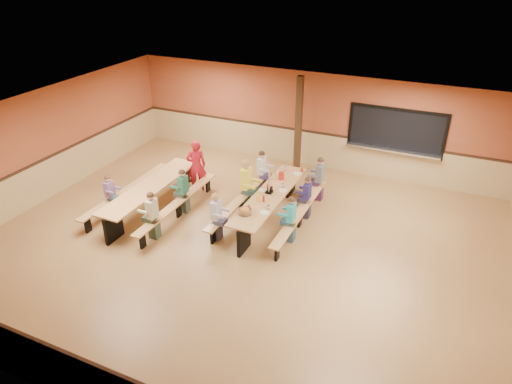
% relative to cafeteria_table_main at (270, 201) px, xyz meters
% --- Properties ---
extents(ground, '(12.00, 12.00, 0.00)m').
position_rel_cafeteria_table_main_xyz_m(ground, '(-0.17, -1.30, -0.53)').
color(ground, olive).
rests_on(ground, ground).
extents(room_envelope, '(12.04, 10.04, 3.02)m').
position_rel_cafeteria_table_main_xyz_m(room_envelope, '(-0.17, -1.30, 0.16)').
color(room_envelope, '#974A2C').
rests_on(room_envelope, ground).
extents(kitchen_pass_through, '(2.78, 0.28, 1.38)m').
position_rel_cafeteria_table_main_xyz_m(kitchen_pass_through, '(2.43, 3.66, 0.96)').
color(kitchen_pass_through, black).
rests_on(kitchen_pass_through, ground).
extents(structural_post, '(0.18, 0.18, 3.00)m').
position_rel_cafeteria_table_main_xyz_m(structural_post, '(-0.37, 3.10, 0.97)').
color(structural_post, '#321F10').
rests_on(structural_post, ground).
extents(cafeteria_table_main, '(1.91, 3.70, 0.74)m').
position_rel_cafeteria_table_main_xyz_m(cafeteria_table_main, '(0.00, 0.00, 0.00)').
color(cafeteria_table_main, '#BB844A').
rests_on(cafeteria_table_main, ground).
extents(cafeteria_table_second, '(1.91, 3.70, 0.74)m').
position_rel_cafeteria_table_main_xyz_m(cafeteria_table_second, '(-3.06, -0.85, 0.00)').
color(cafeteria_table_second, '#BB844A').
rests_on(cafeteria_table_second, ground).
extents(seated_child_white_left, '(0.38, 0.31, 1.22)m').
position_rel_cafeteria_table_main_xyz_m(seated_child_white_left, '(-0.83, -1.35, 0.09)').
color(seated_child_white_left, silver).
rests_on(seated_child_white_left, ground).
extents(seated_adult_yellow, '(0.45, 0.37, 1.38)m').
position_rel_cafeteria_table_main_xyz_m(seated_adult_yellow, '(-0.83, 0.31, 0.17)').
color(seated_adult_yellow, '#FFEA3E').
rests_on(seated_adult_yellow, ground).
extents(seated_child_grey_left, '(0.38, 0.31, 1.23)m').
position_rel_cafeteria_table_main_xyz_m(seated_child_grey_left, '(-0.83, 1.35, 0.09)').
color(seated_child_grey_left, silver).
rests_on(seated_child_grey_left, ground).
extents(seated_child_teal_right, '(0.35, 0.29, 1.18)m').
position_rel_cafeteria_table_main_xyz_m(seated_child_teal_right, '(0.83, -0.70, 0.06)').
color(seated_child_teal_right, teal).
rests_on(seated_child_teal_right, ground).
extents(seated_child_navy_right, '(0.34, 0.28, 1.15)m').
position_rel_cafeteria_table_main_xyz_m(seated_child_navy_right, '(0.83, 0.49, 0.05)').
color(seated_child_navy_right, navy).
rests_on(seated_child_navy_right, ground).
extents(seated_child_char_right, '(0.39, 0.32, 1.25)m').
position_rel_cafeteria_table_main_xyz_m(seated_child_char_right, '(0.82, 1.55, 0.10)').
color(seated_child_char_right, '#575D63').
rests_on(seated_child_char_right, ground).
extents(seated_child_purple_sec, '(0.33, 0.27, 1.13)m').
position_rel_cafeteria_table_main_xyz_m(seated_child_purple_sec, '(-3.88, -1.48, 0.04)').
color(seated_child_purple_sec, '#724F79').
rests_on(seated_child_purple_sec, ground).
extents(seated_child_green_sec, '(0.37, 0.31, 1.22)m').
position_rel_cafeteria_table_main_xyz_m(seated_child_green_sec, '(-2.23, -0.56, 0.08)').
color(seated_child_green_sec, '#276149').
rests_on(seated_child_green_sec, ground).
extents(seated_child_tan_sec, '(0.38, 0.31, 1.22)m').
position_rel_cafeteria_table_main_xyz_m(seated_child_tan_sec, '(-2.23, -1.92, 0.09)').
color(seated_child_tan_sec, beige).
rests_on(seated_child_tan_sec, ground).
extents(standing_woman, '(0.67, 0.64, 1.54)m').
position_rel_cafeteria_table_main_xyz_m(standing_woman, '(-2.55, 0.65, 0.25)').
color(standing_woman, '#AA1321').
rests_on(standing_woman, ground).
extents(punch_pitcher, '(0.16, 0.16, 0.22)m').
position_rel_cafeteria_table_main_xyz_m(punch_pitcher, '(-0.05, 0.90, 0.32)').
color(punch_pitcher, red).
rests_on(punch_pitcher, cafeteria_table_main).
extents(chip_bowl, '(0.32, 0.32, 0.15)m').
position_rel_cafeteria_table_main_xyz_m(chip_bowl, '(-0.17, -1.14, 0.29)').
color(chip_bowl, orange).
rests_on(chip_bowl, cafeteria_table_main).
extents(napkin_dispenser, '(0.10, 0.14, 0.13)m').
position_rel_cafeteria_table_main_xyz_m(napkin_dispenser, '(-0.05, 0.12, 0.28)').
color(napkin_dispenser, black).
rests_on(napkin_dispenser, cafeteria_table_main).
extents(condiment_mustard, '(0.06, 0.06, 0.17)m').
position_rel_cafeteria_table_main_xyz_m(condiment_mustard, '(-0.15, -0.46, 0.30)').
color(condiment_mustard, yellow).
rests_on(condiment_mustard, cafeteria_table_main).
extents(condiment_ketchup, '(0.06, 0.06, 0.17)m').
position_rel_cafeteria_table_main_xyz_m(condiment_ketchup, '(0.01, -0.43, 0.30)').
color(condiment_ketchup, '#B2140F').
rests_on(condiment_ketchup, cafeteria_table_main).
extents(table_paddle, '(0.16, 0.16, 0.56)m').
position_rel_cafeteria_table_main_xyz_m(table_paddle, '(-0.05, 0.05, 0.35)').
color(table_paddle, black).
rests_on(table_paddle, cafeteria_table_main).
extents(place_settings, '(0.65, 3.30, 0.11)m').
position_rel_cafeteria_table_main_xyz_m(place_settings, '(-0.00, -0.00, 0.27)').
color(place_settings, beige).
rests_on(place_settings, cafeteria_table_main).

